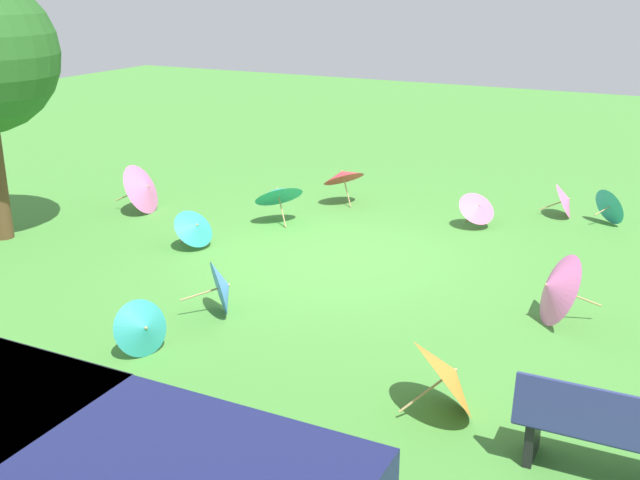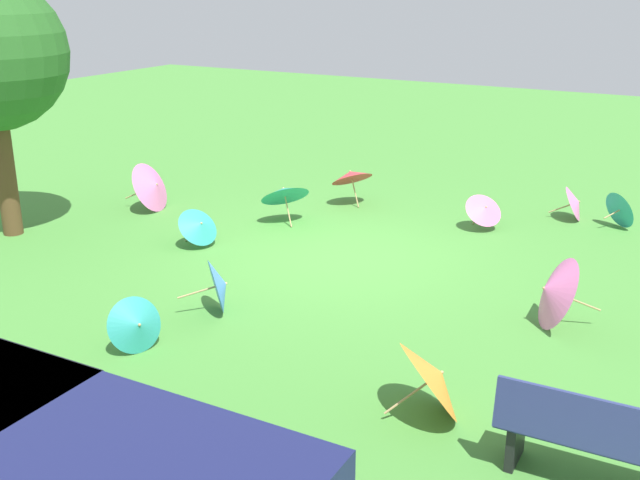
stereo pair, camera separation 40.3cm
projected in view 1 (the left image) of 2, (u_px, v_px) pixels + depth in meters
The scene contains 13 objects.
ground at pixel (337, 256), 11.80m from camera, with size 40.00×40.00×0.00m, color #478C38.
park_bench at pixel (611, 433), 6.41m from camera, with size 1.61×0.52×0.90m.
parasol_pink_0 at pixel (553, 287), 9.40m from camera, with size 1.01×1.07×0.94m.
parasol_orange_0 at pixel (449, 375), 7.43m from camera, with size 1.10×1.14×0.85m.
parasol_teal_0 at pixel (612, 206), 13.25m from camera, with size 0.71×0.67×0.66m.
parasol_teal_1 at pixel (195, 227), 12.04m from camera, with size 0.73×0.78×0.65m.
parasol_teal_2 at pixel (278, 193), 13.28m from camera, with size 1.15×1.15×0.83m.
parasol_blue_0 at pixel (224, 287), 9.71m from camera, with size 0.75×0.75×0.72m.
parasol_pink_1 at pixel (144, 188), 13.87m from camera, with size 0.97×1.03×0.92m.
parasol_pink_2 at pixel (566, 200), 13.64m from camera, with size 0.69×0.70×0.63m.
parasol_pink_3 at pixel (478, 207), 13.01m from camera, with size 0.84×0.84×0.64m.
parasol_red_0 at pixel (343, 175), 14.36m from camera, with size 1.07×1.07×0.81m.
parasol_teal_3 at pixel (143, 328), 8.63m from camera, with size 0.73×0.75×0.67m.
Camera 1 is at (-4.80, 9.98, 4.08)m, focal length 43.02 mm.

